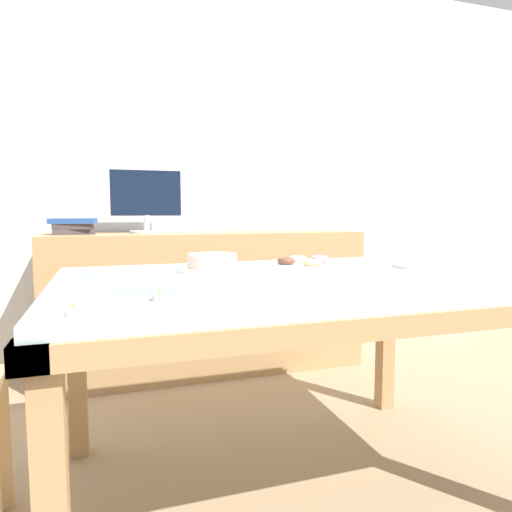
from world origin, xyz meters
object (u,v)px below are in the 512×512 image
computer_monitor (146,201)px  book_stack (73,226)px  plate_stack (419,261)px  tealight_right_edge (373,263)px  cake_chocolate_round (212,263)px  tealight_near_cakes (74,312)px  pastry_platter (304,264)px  tealight_near_front (160,296)px

computer_monitor → book_stack: computer_monitor is taller
plate_stack → tealight_right_edge: (-0.14, 0.12, -0.01)m
cake_chocolate_round → tealight_near_cakes: cake_chocolate_round is taller
book_stack → tealight_right_edge: (1.24, -1.09, -0.13)m
cake_chocolate_round → tealight_right_edge: cake_chocolate_round is taller
tealight_right_edge → book_stack: bearing=138.5°
cake_chocolate_round → plate_stack: bearing=-11.1°
pastry_platter → tealight_right_edge: pastry_platter is taller
cake_chocolate_round → tealight_near_cakes: 0.80m
pastry_platter → tealight_near_cakes: 1.07m
tealight_right_edge → tealight_near_front: (-0.94, -0.49, 0.00)m
tealight_near_front → pastry_platter: bearing=40.0°
tealight_near_cakes → book_stack: bearing=93.5°
cake_chocolate_round → pastry_platter: bearing=0.5°
computer_monitor → plate_stack: size_ratio=2.02×
book_stack → plate_stack: book_stack is taller
tealight_near_cakes → tealight_near_front: same height
pastry_platter → tealight_near_front: size_ratio=9.04×
pastry_platter → tealight_near_cakes: pastry_platter is taller
pastry_platter → tealight_right_edge: 0.30m
computer_monitor → tealight_near_cakes: 1.75m
tealight_near_front → tealight_right_edge: bearing=27.6°
computer_monitor → tealight_right_edge: computer_monitor is taller
plate_stack → tealight_near_front: 1.14m
book_stack → tealight_right_edge: book_stack is taller
cake_chocolate_round → tealight_near_cakes: size_ratio=7.06×
book_stack → tealight_right_edge: bearing=-41.5°
cake_chocolate_round → tealight_near_front: cake_chocolate_round is taller
plate_stack → tealight_near_cakes: bearing=-158.8°
tealight_near_cakes → computer_monitor: bearing=80.0°
plate_stack → tealight_right_edge: plate_stack is taller
computer_monitor → plate_stack: computer_monitor is taller
tealight_right_edge → tealight_near_cakes: (-1.13, -0.61, 0.00)m
computer_monitor → cake_chocolate_round: 1.09m
cake_chocolate_round → book_stack: bearing=118.1°
computer_monitor → book_stack: bearing=179.8°
computer_monitor → plate_stack: bearing=-51.0°
book_stack → tealight_near_cakes: 1.71m
tealight_right_edge → computer_monitor: bearing=127.4°
tealight_near_front → book_stack: bearing=100.7°
computer_monitor → tealight_right_edge: (0.83, -1.09, -0.28)m
plate_stack → tealight_near_front: plate_stack is taller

